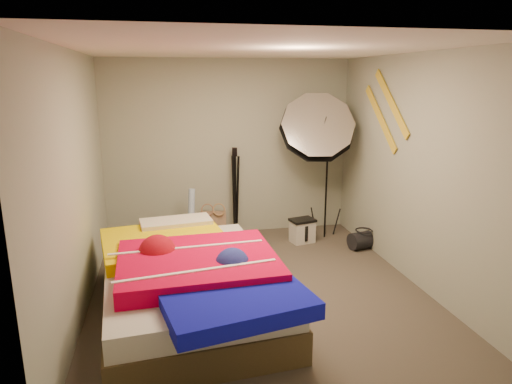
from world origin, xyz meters
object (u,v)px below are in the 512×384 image
object	(u,v)px
wrapping_roll	(191,217)
camera_case	(302,231)
tote_bag	(213,224)
duffel_bag	(363,240)
photo_umbrella	(317,129)
camera_tripod	(235,186)
bed	(191,282)

from	to	relation	value
wrapping_roll	camera_case	bearing A→B (deg)	-8.12
camera_case	wrapping_roll	bearing A→B (deg)	159.24
tote_bag	duffel_bag	size ratio (longest dim) A/B	0.95
duffel_bag	photo_umbrella	size ratio (longest dim) A/B	0.18
photo_umbrella	camera_tripod	xyz separation A→B (m)	(-1.08, 0.36, -0.82)
camera_tripod	duffel_bag	bearing A→B (deg)	-29.89
bed	camera_case	bearing A→B (deg)	45.60
camera_case	bed	bearing A→B (deg)	-147.05
photo_umbrella	bed	bearing A→B (deg)	-135.50
bed	photo_umbrella	size ratio (longest dim) A/B	1.19
tote_bag	wrapping_roll	xyz separation A→B (m)	(-0.33, -0.30, 0.21)
duffel_bag	photo_umbrella	bearing A→B (deg)	120.08
wrapping_roll	photo_umbrella	distance (m)	2.09
duffel_bag	camera_tripod	bearing A→B (deg)	137.82
tote_bag	photo_umbrella	world-z (taller)	photo_umbrella
wrapping_roll	duffel_bag	world-z (taller)	wrapping_roll
tote_bag	photo_umbrella	xyz separation A→B (m)	(1.40, -0.36, 1.37)
tote_bag	duffel_bag	world-z (taller)	tote_bag
wrapping_roll	photo_umbrella	bearing A→B (deg)	-2.08
camera_case	duffel_bag	xyz separation A→B (m)	(0.73, -0.41, -0.04)
tote_bag	bed	xyz separation A→B (m)	(-0.47, -2.20, 0.15)
tote_bag	camera_tripod	distance (m)	0.64
wrapping_roll	duffel_bag	size ratio (longest dim) A/B	2.04
camera_tripod	camera_case	bearing A→B (deg)	-30.57
tote_bag	wrapping_roll	bearing A→B (deg)	-132.92
duffel_bag	photo_umbrella	world-z (taller)	photo_umbrella
tote_bag	photo_umbrella	distance (m)	1.99
tote_bag	duffel_bag	xyz separation A→B (m)	(1.91, -0.92, -0.07)
tote_bag	wrapping_roll	world-z (taller)	wrapping_roll
wrapping_roll	photo_umbrella	world-z (taller)	photo_umbrella
wrapping_roll	camera_tripod	world-z (taller)	camera_tripod
camera_case	tote_bag	bearing A→B (deg)	143.95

